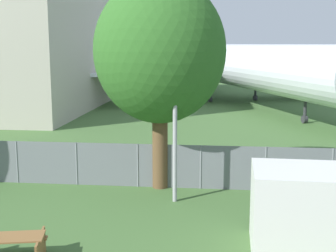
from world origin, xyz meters
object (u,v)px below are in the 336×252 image
object	(u,v)px
tree_near_hangar	(160,52)
airplane	(239,66)
portable_cabin	(335,212)
picnic_bench_near_cabin	(7,247)

from	to	relation	value
tree_near_hangar	airplane	bearing A→B (deg)	81.32
airplane	portable_cabin	world-z (taller)	airplane
airplane	picnic_bench_near_cabin	bearing A→B (deg)	-32.66
airplane	portable_cabin	size ratio (longest dim) A/B	9.57
tree_near_hangar	picnic_bench_near_cabin	bearing A→B (deg)	-114.19
picnic_bench_near_cabin	portable_cabin	bearing A→B (deg)	10.67
portable_cabin	tree_near_hangar	distance (m)	8.87
airplane	portable_cabin	bearing A→B (deg)	-18.55
portable_cabin	tree_near_hangar	bearing A→B (deg)	137.28
airplane	tree_near_hangar	world-z (taller)	airplane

